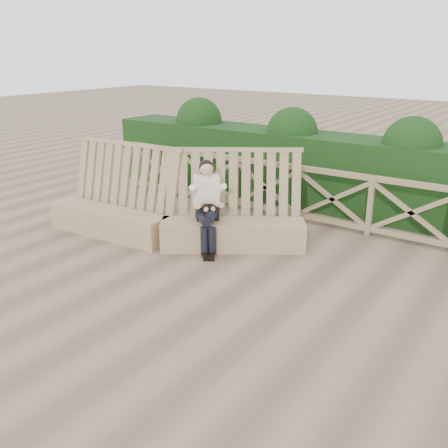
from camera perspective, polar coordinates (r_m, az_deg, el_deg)
The scene contains 5 objects.
ground at distance 6.77m, azimuth 0.08°, elevation -8.60°, with size 60.00×60.00×0.00m, color brown.
bench at distance 8.70m, azimuth -6.18°, elevation 0.72°, with size 4.53×2.14×1.62m.
woman at distance 8.19m, azimuth -1.94°, elevation 2.50°, with size 0.79×0.87×1.49m.
guardrail at distance 9.45m, azimuth 12.26°, elevation 2.82°, with size 10.10×0.09×1.10m.
hedge at distance 10.49m, azimuth 14.92°, elevation 5.36°, with size 12.00×1.20×1.50m, color black.
Camera 1 is at (3.40, -4.92, 3.18)m, focal length 40.00 mm.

